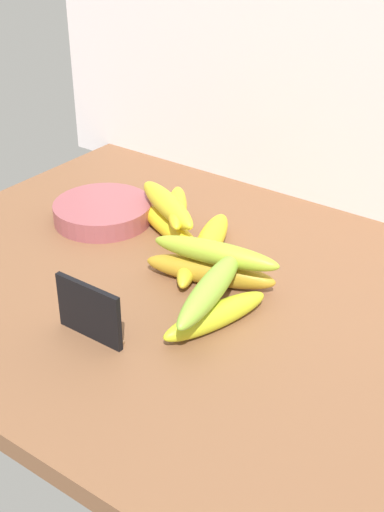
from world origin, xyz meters
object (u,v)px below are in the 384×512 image
Objects in this scene: banana_3 at (216,316)px; banana_0 at (211,239)px; banana_4 at (190,262)px; banana_6 at (177,208)px; banana_7 at (215,253)px; banana_5 at (167,204)px; banana_8 at (211,289)px; chalkboard_sign at (89,313)px; banana_1 at (168,227)px; banana_2 at (210,271)px; fruit_bowl at (103,212)px.

banana_0 is at bearing 126.62° from banana_3.
banana_4 is 12.80cm from banana_6.
banana_0 is 11.93cm from banana_7.
banana_8 is at bearing -39.49° from banana_5.
banana_1 is (-9.17, 29.15, -2.07)cm from chalkboard_sign.
banana_1 is at bearing -127.03° from banana_6.
banana_0 reaches higher than banana_1.
banana_8 is at bearing -41.78° from banana_4.
chalkboard_sign is 0.57× the size of banana_1.
banana_4 is (0.69, 21.96, -2.23)cm from chalkboard_sign.
banana_2 is at bearing -29.66° from banana_1.
banana_5 is (12.38, 3.12, 3.80)cm from fruit_bowl.
banana_3 reaches higher than banana_1.
banana_7 is (5.87, -1.41, 4.30)cm from banana_4.
banana_6 reaches higher than banana_4.
banana_0 is 1.09× the size of banana_6.
banana_3 is at bearing -39.98° from banana_4.
banana_6 reaches higher than banana_1.
chalkboard_sign is at bearing -91.79° from banana_4.
banana_7 is at bearing 120.38° from banana_8.
chalkboard_sign is at bearing -104.37° from banana_2.
fruit_bowl is at bearing 167.65° from banana_7.
banana_0 is 0.88× the size of banana_1.
banana_4 is at bearing 138.22° from banana_8.
banana_2 is at bearing 75.63° from chalkboard_sign.
banana_2 is at bearing -13.06° from banana_4.
banana_6 is (-8.17, 30.47, 1.38)cm from chalkboard_sign.
banana_7 is at bearing -29.77° from banana_5.
banana_3 is (12.98, -17.47, -0.25)cm from banana_0.
banana_0 is at bearing -7.47° from banana_6.
fruit_bowl is 28.33cm from banana_2.
banana_4 is at bearing -81.77° from banana_0.
banana_2 is 18.15cm from banana_5.
banana_8 is at bearing -39.16° from banana_1.
banana_5 reaches higher than banana_6.
banana_1 is at bearing 107.46° from chalkboard_sign.
banana_8 is (4.72, -8.05, -0.36)cm from banana_7.
banana_2 is (14.52, -8.27, 0.28)cm from banana_1.
banana_1 is 16.71cm from banana_2.
banana_0 is 20.88cm from banana_8.
banana_6 is at bearing 146.03° from banana_7.
banana_5 is at bearing 176.73° from banana_0.
banana_8 is (-1.31, 0.51, 3.72)cm from banana_3.
banana_0 reaches higher than banana_4.
banana_3 is 0.86× the size of banana_8.
banana_5 is at bearing 150.23° from banana_7.
banana_5 is 27.52cm from banana_8.
banana_7 is (-6.03, 8.57, 4.09)cm from banana_3.
fruit_bowl is 1.14× the size of banana_6.
banana_3 reaches higher than fruit_bowl.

